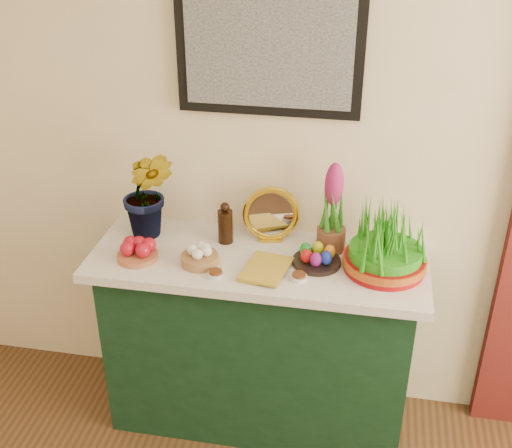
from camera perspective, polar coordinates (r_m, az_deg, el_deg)
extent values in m
cube|color=#F4E4B8|center=(2.66, 5.59, 7.91)|extent=(4.00, 0.04, 2.70)
cube|color=black|center=(2.57, 1.17, 15.42)|extent=(0.74, 0.03, 0.54)
cube|color=#A5A5A5|center=(2.55, 1.10, 15.33)|extent=(0.66, 0.01, 0.46)
cube|color=#13341E|center=(2.94, 0.18, -10.62)|extent=(1.30, 0.45, 0.85)
cube|color=silver|center=(2.68, 0.20, -3.25)|extent=(1.40, 0.55, 0.04)
imported|color=#307E1E|center=(2.74, -9.67, 3.95)|extent=(0.28, 0.24, 0.54)
cylinder|color=#AF5E3A|center=(2.70, -10.49, -2.82)|extent=(0.22, 0.22, 0.02)
cylinder|color=#A87D43|center=(2.62, -5.02, -3.15)|extent=(0.17, 0.17, 0.04)
cylinder|color=black|center=(2.74, -2.74, -0.23)|extent=(0.06, 0.06, 0.15)
sphere|color=black|center=(2.70, -2.78, 1.52)|extent=(0.04, 0.04, 0.04)
cube|color=gold|center=(2.78, 1.28, -1.33)|extent=(0.11, 0.07, 0.01)
torus|color=gold|center=(2.74, 1.35, 0.93)|extent=(0.25, 0.10, 0.25)
cylinder|color=silver|center=(2.74, 1.34, 0.88)|extent=(0.19, 0.06, 0.19)
imported|color=gold|center=(2.59, -0.87, -3.62)|extent=(0.19, 0.25, 0.03)
cylinder|color=silver|center=(2.54, -3.61, -4.50)|extent=(0.07, 0.07, 0.02)
cylinder|color=#592D14|center=(2.54, -3.62, -4.25)|extent=(0.05, 0.05, 0.01)
cylinder|color=silver|center=(2.53, 3.84, -4.77)|extent=(0.07, 0.07, 0.02)
cylinder|color=#592D14|center=(2.52, 3.85, -4.51)|extent=(0.05, 0.05, 0.01)
cylinder|color=black|center=(2.63, 5.41, -3.36)|extent=(0.25, 0.25, 0.02)
ellipsoid|color=red|center=(2.58, 4.51, -2.86)|extent=(0.05, 0.05, 0.06)
ellipsoid|color=#172FA2|center=(2.58, 6.26, -3.02)|extent=(0.05, 0.05, 0.06)
ellipsoid|color=#CFD217|center=(2.64, 5.53, -2.16)|extent=(0.05, 0.05, 0.06)
ellipsoid|color=#188425|center=(2.63, 4.42, -2.28)|extent=(0.05, 0.05, 0.06)
ellipsoid|color=orange|center=(2.62, 6.57, -2.48)|extent=(0.05, 0.05, 0.06)
ellipsoid|color=#86187B|center=(2.56, 5.34, -3.17)|extent=(0.05, 0.05, 0.06)
cylinder|color=brown|center=(2.72, 6.67, -1.32)|extent=(0.12, 0.12, 0.10)
ellipsoid|color=#BB2568|center=(2.60, 6.98, 3.53)|extent=(0.08, 0.08, 0.19)
cylinder|color=maroon|center=(2.62, 11.32, -3.43)|extent=(0.32, 0.32, 0.06)
cylinder|color=maroon|center=(2.62, 11.34, -3.21)|extent=(0.33, 0.33, 0.03)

